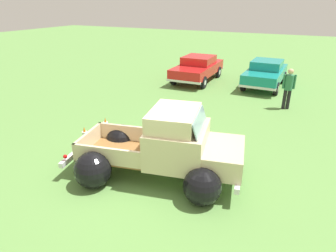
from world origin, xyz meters
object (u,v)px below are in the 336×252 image
at_px(vintage_pickup_truck, 168,151).
at_px(show_car_0, 198,68).
at_px(spectator_0, 289,86).
at_px(show_car_1, 266,73).
at_px(lane_cone_1, 85,136).
at_px(lane_cone_0, 106,126).

height_order(vintage_pickup_truck, show_car_0, vintage_pickup_truck).
relative_size(vintage_pickup_truck, spectator_0, 2.76).
distance_m(show_car_1, lane_cone_1, 10.81).
relative_size(lane_cone_0, lane_cone_1, 1.00).
xyz_separation_m(show_car_1, lane_cone_1, (-4.07, -10.00, -0.47)).
xyz_separation_m(show_car_1, spectator_0, (1.47, -3.34, 0.24)).
relative_size(vintage_pickup_truck, show_car_0, 1.11).
relative_size(show_car_1, spectator_0, 2.34).
bearing_deg(lane_cone_1, show_car_1, 67.83).
distance_m(vintage_pickup_truck, show_car_0, 10.51).
bearing_deg(lane_cone_0, show_car_1, 66.26).
height_order(show_car_0, lane_cone_1, show_car_0).
relative_size(spectator_0, lane_cone_0, 2.83).
xyz_separation_m(show_car_1, lane_cone_0, (-3.97, -9.02, -0.47)).
bearing_deg(lane_cone_1, lane_cone_0, 83.82).
bearing_deg(lane_cone_0, lane_cone_1, -96.18).
bearing_deg(vintage_pickup_truck, spectator_0, 60.73).
height_order(vintage_pickup_truck, spectator_0, vintage_pickup_truck).
bearing_deg(show_car_0, show_car_1, 95.28).
height_order(show_car_1, spectator_0, spectator_0).
height_order(spectator_0, lane_cone_0, spectator_0).
bearing_deg(spectator_0, vintage_pickup_truck, 146.51).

